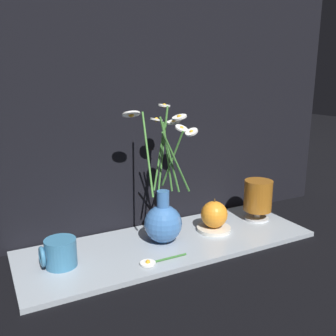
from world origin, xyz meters
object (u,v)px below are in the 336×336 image
(vase_with_flowers, at_px, (163,217))
(tea_glass, at_px, (258,197))
(yellow_mug, at_px, (59,252))
(orange_fruit, at_px, (214,214))

(vase_with_flowers, xyz_separation_m, tea_glass, (0.32, 0.01, 0.00))
(vase_with_flowers, distance_m, yellow_mug, 0.27)
(yellow_mug, relative_size, tea_glass, 0.67)
(vase_with_flowers, height_order, yellow_mug, vase_with_flowers)
(yellow_mug, distance_m, tea_glass, 0.58)
(vase_with_flowers, bearing_deg, orange_fruit, -0.34)
(yellow_mug, xyz_separation_m, orange_fruit, (0.42, 0.00, 0.01))
(orange_fruit, bearing_deg, yellow_mug, -179.52)
(vase_with_flowers, height_order, tea_glass, vase_with_flowers)
(yellow_mug, distance_m, orange_fruit, 0.42)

